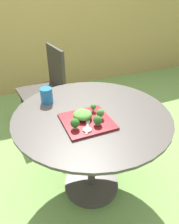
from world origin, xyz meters
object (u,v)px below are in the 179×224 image
at_px(fork, 88,125).
at_px(patio_chair, 48,83).
at_px(drinking_glass, 47,96).
at_px(salad_plate, 87,121).

bearing_deg(fork, patio_chair, 89.20).
relative_size(drinking_glass, fork, 0.74).
distance_m(patio_chair, drinking_glass, 0.82).
xyz_separation_m(patio_chair, fork, (-0.02, -1.17, 0.20)).
xyz_separation_m(salad_plate, drinking_glass, (-0.16, 0.35, 0.04)).
height_order(salad_plate, fork, fork).
height_order(patio_chair, fork, patio_chair).
bearing_deg(patio_chair, salad_plate, -90.06).
xyz_separation_m(salad_plate, fork, (-0.02, -0.05, 0.01)).
height_order(patio_chair, drinking_glass, patio_chair).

